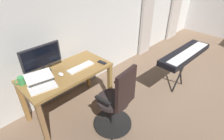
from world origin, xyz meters
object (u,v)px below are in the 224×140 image
Objects in this scene: desk at (67,77)px; cell_phone_by_monitor at (102,62)px; office_chair at (117,103)px; piano_keyboard at (185,55)px; computer_keyboard at (81,67)px; mug_coffee at (21,81)px; computer_monitor at (42,58)px; computer_mouse at (61,74)px; laptop at (41,83)px.

cell_phone_by_monitor is (-0.53, 0.19, 0.11)m from desk.
office_chair is 1.52m from piano_keyboard.
computer_keyboard is at bearing -28.55° from piano_keyboard.
mug_coffee is 2.55m from piano_keyboard.
computer_monitor is 5.63× the size of computer_mouse.
computer_monitor is 1.34× the size of computer_keyboard.
computer_keyboard is (0.03, -0.70, 0.28)m from office_chair.
computer_keyboard is at bearing -168.48° from laptop.
cell_phone_by_monitor is (-0.63, 0.16, -0.01)m from computer_mouse.
computer_monitor is at bearing -112.72° from laptop.
desk is 0.44m from laptop.
piano_keyboard is (-1.72, 0.99, 0.08)m from desk.
laptop is 0.27m from mug_coffee.
computer_keyboard is at bearing 145.50° from computer_monitor.
mug_coffee is at bearing -24.14° from piano_keyboard.
laptop is 0.31× the size of piano_keyboard.
office_chair is at bearing 114.67° from computer_mouse.
piano_keyboard reaches higher than computer_mouse.
computer_monitor reaches higher than cell_phone_by_monitor.
office_chair is 2.46× the size of computer_keyboard.
laptop is 2.32m from piano_keyboard.
computer_monitor is at bearing -33.47° from cell_phone_by_monitor.
computer_keyboard is (-0.42, 0.29, -0.22)m from computer_monitor.
laptop is at bearing 8.05° from computer_mouse.
office_chair reaches higher than laptop.
office_chair is at bearing 114.59° from computer_monitor.
desk is 1.03× the size of piano_keyboard.
mug_coffee is at bearing -22.57° from cell_phone_by_monitor.
laptop is (0.41, 0.08, 0.16)m from desk.
piano_keyboard is at bearing 168.54° from laptop.
desk is 1.98m from piano_keyboard.
computer_mouse is 0.75× the size of mug_coffee.
office_chair is 0.84× the size of piano_keyboard.
desk is 0.45m from computer_monitor.
office_chair is at bearing -5.82° from piano_keyboard.
computer_mouse is (0.34, -0.74, 0.29)m from office_chair.
computer_monitor is 2.29m from piano_keyboard.
computer_mouse is 0.69× the size of cell_phone_by_monitor.
office_chair reaches higher than computer_keyboard.
computer_monitor is (0.21, -0.21, 0.34)m from desk.
computer_mouse is 2.06m from piano_keyboard.
cell_phone_by_monitor is at bearing 162.58° from mug_coffee.
mug_coffee is (0.35, 0.06, -0.18)m from computer_monitor.
office_chair is 1.26m from mug_coffee.
laptop is 0.94m from cell_phone_by_monitor.
piano_keyboard is (-1.49, 0.21, 0.25)m from office_chair.
cell_phone_by_monitor is 1.08× the size of mug_coffee.
piano_keyboard is at bearing 148.30° from computer_monitor.
cell_phone_by_monitor is (-0.32, 0.11, -0.01)m from computer_keyboard.
desk is 0.25m from computer_keyboard.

